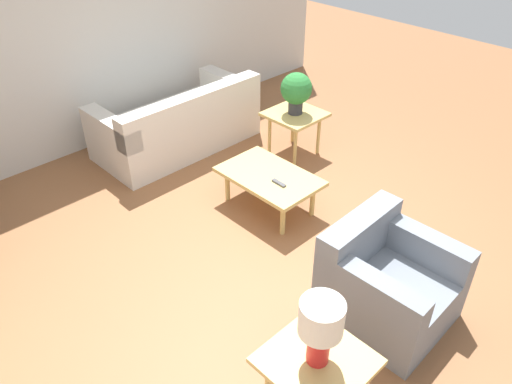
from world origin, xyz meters
TOP-DOWN VIEW (x-y plane):
  - ground_plane at (0.00, 0.00)m, footprint 14.00×14.00m
  - wall_right at (3.06, 0.00)m, footprint 0.12×7.20m
  - sofa at (2.21, -0.44)m, footprint 0.95×1.92m
  - armchair at (-1.02, 0.04)m, footprint 0.88×0.85m
  - coffee_table at (0.58, -0.33)m, footprint 1.00×0.64m
  - side_table_plant at (1.15, -1.32)m, footprint 0.60×0.60m
  - side_table_lamp at (-1.20, 1.07)m, footprint 0.60×0.60m
  - potted_plant at (1.15, -1.32)m, footprint 0.36×0.36m
  - table_lamp at (-1.20, 1.07)m, footprint 0.26×0.26m
  - remote_control at (0.40, -0.28)m, footprint 0.16×0.05m

SIDE VIEW (x-z plane):
  - ground_plane at x=0.00m, z-range 0.00..0.00m
  - sofa at x=2.21m, z-range -0.10..0.70m
  - armchair at x=-1.02m, z-range -0.08..0.71m
  - coffee_table at x=0.58m, z-range 0.15..0.54m
  - remote_control at x=0.40m, z-range 0.39..0.41m
  - side_table_plant at x=1.15m, z-range 0.19..0.72m
  - side_table_lamp at x=-1.20m, z-range 0.19..0.72m
  - potted_plant at x=1.15m, z-range 0.57..1.05m
  - table_lamp at x=-1.20m, z-range 0.60..1.07m
  - wall_right at x=3.06m, z-range 0.00..2.70m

